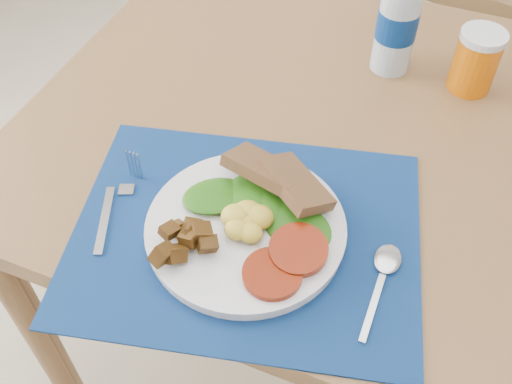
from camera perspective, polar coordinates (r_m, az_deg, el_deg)
table at (r=1.10m, az=15.45°, el=0.78°), size 1.40×0.90×0.75m
chair_far at (r=1.69m, az=20.10°, el=14.17°), size 0.48×0.47×1.12m
placemat at (r=0.88m, az=-0.97°, el=-4.02°), size 0.58×0.50×0.00m
breakfast_plate at (r=0.87m, az=-1.45°, el=-3.24°), size 0.29×0.29×0.07m
fork at (r=0.94m, az=-12.94°, el=-0.78°), size 0.06×0.18×0.00m
spoon at (r=0.86m, az=11.97°, el=-7.74°), size 0.04×0.16×0.00m
water_bottle at (r=1.14m, az=13.46°, el=16.05°), size 0.07×0.07×0.25m
juice_glass at (r=1.16m, az=20.16°, el=11.52°), size 0.08×0.08×0.11m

